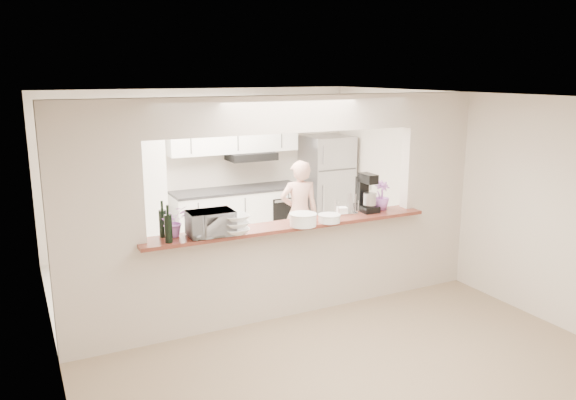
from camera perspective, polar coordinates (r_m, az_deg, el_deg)
floor at (r=6.67m, az=0.04°, el=-11.37°), size 6.00×6.00×0.00m
tile_overlay at (r=7.99m, az=-4.98°, el=-7.22°), size 5.00×2.90×0.01m
partition at (r=6.21m, az=0.05°, el=1.20°), size 5.00×0.15×2.50m
bar_counter at (r=6.45m, az=0.06°, el=-6.72°), size 3.40×0.38×1.09m
kitchen_cabinets at (r=8.73m, az=-9.08°, el=1.03°), size 3.15×0.62×2.25m
refrigerator at (r=9.58m, az=3.93°, el=1.44°), size 0.75×0.70×1.70m
flower_left at (r=5.87m, az=-11.62°, el=-2.12°), size 0.36×0.33×0.32m
wine_bottle_a at (r=5.66m, az=-12.06°, el=-2.79°), size 0.08×0.08×0.38m
wine_bottle_b at (r=5.86m, az=-12.61°, el=-2.28°), size 0.08×0.08×0.38m
toaster_oven at (r=5.83m, az=-7.87°, el=-2.36°), size 0.47×0.33×0.26m
serving_bowls at (r=5.85m, az=-5.35°, el=-2.51°), size 0.28×0.28×0.20m
plate_stack_a at (r=6.16m, az=1.54°, el=-2.00°), size 0.30×0.30×0.14m
plate_stack_b at (r=6.33m, az=4.22°, el=-1.86°), size 0.25×0.25×0.09m
red_bowl at (r=6.45m, az=1.32°, el=-1.61°), size 0.16×0.16×0.07m
tan_bowl at (r=6.46m, az=1.60°, el=-1.65°), size 0.13×0.13×0.06m
utensil_caddy at (r=6.71m, az=5.98°, el=-0.53°), size 0.29×0.21×0.25m
stand_mixer at (r=6.85m, az=7.95°, el=0.59°), size 0.21×0.32×0.46m
flower_right at (r=6.97m, az=9.47°, el=0.47°), size 0.20×0.20×0.35m
person at (r=8.03m, az=1.15°, el=-1.39°), size 0.63×0.49×1.53m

